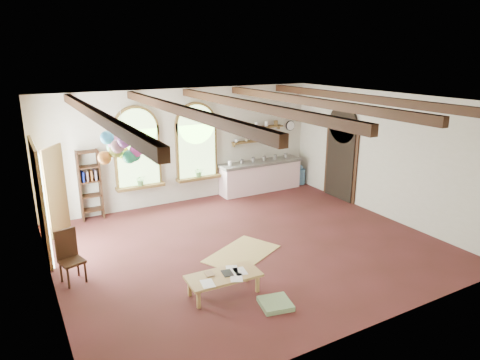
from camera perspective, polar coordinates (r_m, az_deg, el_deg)
floor at (r=9.65m, az=1.08°, el=-8.65°), size 8.00×8.00×0.00m
ceiling_beams at (r=8.79m, az=1.19°, el=9.95°), size 6.20×6.80×0.18m
window_left at (r=11.64m, az=-13.51°, el=3.81°), size 1.30×0.28×2.20m
window_right at (r=12.19m, az=-5.81°, el=4.75°), size 1.30×0.28×2.20m
left_doorway at (r=9.81m, az=-25.05°, el=-2.63°), size 0.10×1.90×2.50m
right_doorway at (r=12.67m, az=13.23°, el=2.39°), size 0.10×1.30×2.40m
kitchen_counter at (r=13.17m, az=2.73°, el=0.54°), size 2.68×0.62×0.94m
wall_shelf_lower at (r=13.07m, az=2.38°, el=5.26°), size 1.70×0.24×0.04m
wall_shelf_upper at (r=12.99m, az=2.40°, el=6.99°), size 1.70×0.24×0.04m
wall_clock at (r=13.75m, az=6.73°, el=7.21°), size 0.32×0.04×0.32m
bookshelf at (r=11.45m, az=-19.36°, el=-0.68°), size 0.53×0.32×1.80m
coffee_table at (r=7.72m, az=-2.20°, el=-12.80°), size 1.33×0.65×0.37m
side_chair at (r=8.68m, az=-21.47°, el=-10.79°), size 0.49×0.49×1.01m
floor_mat at (r=9.24m, az=0.26°, el=-9.79°), size 1.87×1.59×0.02m
floor_cushion at (r=7.55m, az=4.75°, el=-16.11°), size 0.60×0.60×0.09m
water_jug_a at (r=13.63m, az=5.65°, el=0.07°), size 0.31×0.31×0.59m
water_jug_b at (r=14.06m, az=8.00°, el=0.59°), size 0.33×0.33×0.64m
balloon_cluster at (r=8.76m, az=-15.35°, el=4.25°), size 0.97×1.01×1.16m
table_book at (r=7.70m, az=-4.66°, el=-12.47°), size 0.17×0.23×0.02m
tablet at (r=7.74m, az=-1.70°, el=-12.30°), size 0.21×0.28×0.01m
potted_plant_left at (r=11.73m, az=-13.11°, el=-0.01°), size 0.27×0.23×0.30m
potted_plant_right at (r=12.28m, az=-5.50°, el=1.09°), size 0.27×0.23×0.30m
shelf_cup_a at (r=12.68m, az=-0.52°, el=5.25°), size 0.12×0.10×0.10m
shelf_cup_b at (r=12.85m, az=0.86°, el=5.39°), size 0.10×0.10×0.09m
shelf_bowl_a at (r=13.03m, az=2.20°, el=5.44°), size 0.22×0.22×0.05m
shelf_bowl_b at (r=13.21m, az=3.50°, el=5.60°), size 0.20×0.20×0.06m
shelf_vase at (r=13.39m, az=4.77°, el=6.00°), size 0.18×0.18×0.19m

